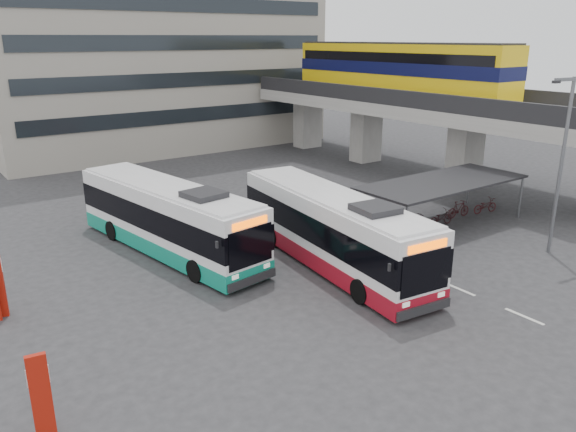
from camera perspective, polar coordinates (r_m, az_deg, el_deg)
ground at (r=24.75m, az=7.87°, el=-6.41°), size 120.00×120.00×0.00m
viaduct at (r=44.45m, az=12.19°, el=12.42°), size 8.00×32.00×9.68m
bike_shelter at (r=32.12m, az=15.33°, el=1.68°), size 10.00×4.00×2.54m
office_block at (r=56.57m, az=-14.04°, el=19.72°), size 30.00×15.00×25.00m
road_markings at (r=24.70m, az=16.97°, el=-7.09°), size 0.15×7.60×0.01m
bus_main at (r=25.59m, az=4.49°, el=-1.41°), size 4.03×12.50×3.63m
bus_teal at (r=27.71m, az=-12.07°, el=-0.24°), size 4.40×12.53×3.63m
pedestrian at (r=23.76m, az=11.32°, el=-5.18°), size 0.48×0.70×1.88m
lamp_post at (r=28.98m, az=25.99°, el=5.45°), size 1.47×0.35×8.38m
sign_totem_south at (r=16.27m, az=-23.79°, el=-16.48°), size 0.55×0.23×2.53m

